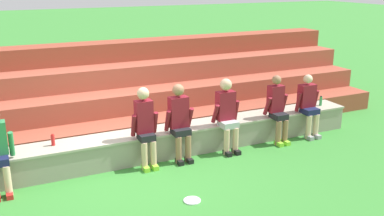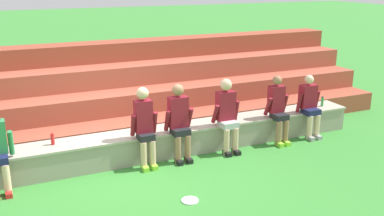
# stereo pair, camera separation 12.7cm
# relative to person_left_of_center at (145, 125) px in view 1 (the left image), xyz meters

# --- Properties ---
(ground_plane) EXTENTS (80.00, 80.00, 0.00)m
(ground_plane) POSITION_rel_person_left_of_center_xyz_m (-0.16, 0.03, -0.77)
(ground_plane) COLOR #388433
(stone_seating_wall) EXTENTS (9.62, 0.63, 0.52)m
(stone_seating_wall) POSITION_rel_person_left_of_center_xyz_m (-0.16, 0.32, -0.50)
(stone_seating_wall) COLOR gray
(stone_seating_wall) RESTS_ON ground
(brick_bleachers) EXTENTS (13.02, 2.77, 1.78)m
(brick_bleachers) POSITION_rel_person_left_of_center_xyz_m (-0.16, 2.63, -0.10)
(brick_bleachers) COLOR #9E4733
(brick_bleachers) RESTS_ON ground
(person_left_of_center) EXTENTS (0.48, 0.47, 1.45)m
(person_left_of_center) POSITION_rel_person_left_of_center_xyz_m (0.00, 0.00, 0.00)
(person_left_of_center) COLOR #DBAD89
(person_left_of_center) RESTS_ON ground
(person_center) EXTENTS (0.53, 0.47, 1.44)m
(person_center) POSITION_rel_person_left_of_center_xyz_m (0.67, 0.00, 0.00)
(person_center) COLOR #996B4C
(person_center) RESTS_ON ground
(person_right_of_center) EXTENTS (0.54, 0.52, 1.43)m
(person_right_of_center) POSITION_rel_person_left_of_center_xyz_m (1.66, 0.01, 0.00)
(person_right_of_center) COLOR #DBAD89
(person_right_of_center) RESTS_ON ground
(person_far_right) EXTENTS (0.48, 0.52, 1.38)m
(person_far_right) POSITION_rel_person_left_of_center_xyz_m (2.84, 0.01, -0.05)
(person_far_right) COLOR #996B4C
(person_far_right) RESTS_ON ground
(person_rightmost_edge) EXTENTS (0.53, 0.50, 1.32)m
(person_rightmost_edge) POSITION_rel_person_left_of_center_xyz_m (3.64, 0.01, -0.07)
(person_rightmost_edge) COLOR beige
(person_rightmost_edge) RESTS_ON ground
(water_bottle_center_gap) EXTENTS (0.06, 0.06, 0.21)m
(water_bottle_center_gap) POSITION_rel_person_left_of_center_xyz_m (-1.53, 0.38, -0.16)
(water_bottle_center_gap) COLOR red
(water_bottle_center_gap) RESTS_ON stone_seating_wall
(water_bottle_mid_right) EXTENTS (0.06, 0.06, 0.22)m
(water_bottle_mid_right) POSITION_rel_person_left_of_center_xyz_m (4.22, 0.30, -0.15)
(water_bottle_mid_right) COLOR green
(water_bottle_mid_right) RESTS_ON stone_seating_wall
(frisbee) EXTENTS (0.26, 0.26, 0.02)m
(frisbee) POSITION_rel_person_left_of_center_xyz_m (0.19, -1.53, -0.76)
(frisbee) COLOR white
(frisbee) RESTS_ON ground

